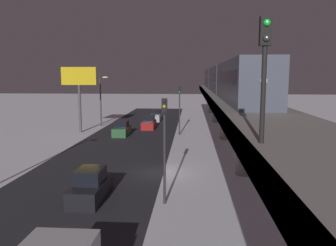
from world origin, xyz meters
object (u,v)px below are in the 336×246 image
object	(u,v)px
sedan_green	(122,129)
commercial_billboard	(79,82)
subway_train	(222,79)
traffic_light_mid	(179,103)
sedan_red	(149,123)
traffic_light_near	(164,136)
sedan_silver	(155,116)
sedan_black	(91,187)
rail_signal	(265,58)

from	to	relation	value
sedan_green	commercial_billboard	world-z (taller)	commercial_billboard
subway_train	traffic_light_mid	world-z (taller)	subway_train
sedan_red	commercial_billboard	size ratio (longest dim) A/B	0.48
subway_train	traffic_light_near	size ratio (longest dim) A/B	8.67
sedan_silver	sedan_green	distance (m)	15.34
traffic_light_near	sedan_silver	bearing A→B (deg)	-83.08
subway_train	traffic_light_mid	xyz separation A→B (m)	(5.80, 3.98, -3.12)
sedan_silver	sedan_red	world-z (taller)	same
sedan_red	traffic_light_near	distance (m)	30.23
sedan_red	sedan_green	bearing A→B (deg)	-114.89
sedan_silver	traffic_light_near	size ratio (longest dim) A/B	0.69
sedan_black	commercial_billboard	size ratio (longest dim) A/B	0.50
rail_signal	subway_train	bearing A→B (deg)	-92.99
sedan_black	sedan_green	world-z (taller)	same
rail_signal	commercial_billboard	distance (m)	38.61
sedan_red	commercial_billboard	bearing A→B (deg)	-156.01
subway_train	commercial_billboard	xyz separation A→B (m)	(19.47, 2.68, -0.49)
sedan_silver	sedan_green	world-z (taller)	same
subway_train	rail_signal	distance (m)	37.12
sedan_green	commercial_billboard	distance (m)	8.87
commercial_billboard	sedan_red	bearing A→B (deg)	-156.01
sedan_silver	sedan_green	xyz separation A→B (m)	(2.80, 15.08, 0.00)
sedan_black	sedan_green	xyz separation A→B (m)	(2.80, -23.14, 0.00)
sedan_black	subway_train	bearing A→B (deg)	69.36
rail_signal	traffic_light_mid	world-z (taller)	rail_signal
sedan_silver	commercial_billboard	bearing A→B (deg)	-124.54
sedan_green	rail_signal	bearing A→B (deg)	109.36
sedan_black	commercial_billboard	world-z (taller)	commercial_billboard
rail_signal	sedan_green	world-z (taller)	rail_signal
rail_signal	sedan_green	bearing A→B (deg)	-70.64
sedan_black	traffic_light_near	world-z (taller)	traffic_light_near
rail_signal	sedan_silver	distance (m)	48.75
sedan_black	traffic_light_mid	size ratio (longest dim) A/B	0.70
sedan_silver	commercial_billboard	world-z (taller)	commercial_billboard
sedan_silver	sedan_black	bearing A→B (deg)	-90.00
subway_train	sedan_black	world-z (taller)	subway_train
subway_train	sedan_silver	world-z (taller)	subway_train
sedan_red	sedan_silver	bearing A→B (deg)	90.00
sedan_green	commercial_billboard	bearing A→B (deg)	-18.28
subway_train	rail_signal	world-z (taller)	rail_signal
traffic_light_near	sedan_green	bearing A→B (deg)	-72.39
sedan_silver	commercial_billboard	xyz separation A→B (m)	(8.98, 13.04, 6.03)
sedan_green	traffic_light_mid	xyz separation A→B (m)	(-7.50, -0.74, 3.40)
traffic_light_near	subway_train	bearing A→B (deg)	-101.55
traffic_light_mid	sedan_black	bearing A→B (deg)	78.86
sedan_silver	commercial_billboard	distance (m)	16.94
traffic_light_mid	sedan_red	bearing A→B (deg)	-48.40
traffic_light_near	traffic_light_mid	world-z (taller)	same
sedan_black	traffic_light_mid	distance (m)	24.57
sedan_silver	traffic_light_near	distance (m)	39.14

